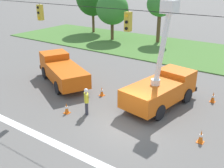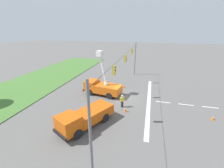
{
  "view_description": "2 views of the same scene",
  "coord_description": "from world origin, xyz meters",
  "views": [
    {
      "loc": [
        6.88,
        -11.41,
        8.06
      ],
      "look_at": [
        -1.87,
        1.18,
        1.83
      ],
      "focal_mm": 42.0,
      "sensor_mm": 36.0,
      "label": 1
    },
    {
      "loc": [
        -20.37,
        -3.38,
        9.83
      ],
      "look_at": [
        -1.22,
        1.6,
        2.53
      ],
      "focal_mm": 24.0,
      "sensor_mm": 36.0,
      "label": 2
    }
  ],
  "objects": [
    {
      "name": "ground_plane",
      "position": [
        0.0,
        0.0,
        0.0
      ],
      "size": [
        200.0,
        200.0,
        0.0
      ],
      "primitive_type": "plane",
      "color": "#605E5B"
    },
    {
      "name": "grass_verge",
      "position": [
        0.0,
        18.0,
        0.05
      ],
      "size": [
        56.0,
        12.0,
        0.1
      ],
      "primitive_type": "cube",
      "color": "#477533",
      "rests_on": "ground"
    },
    {
      "name": "lane_markings",
      "position": [
        0.0,
        -5.13,
        0.0
      ],
      "size": [
        17.6,
        15.25,
        0.01
      ],
      "color": "silver",
      "rests_on": "ground"
    },
    {
      "name": "signal_gantry",
      "position": [
        0.01,
        -0.0,
        4.43
      ],
      "size": [
        26.2,
        0.33,
        7.2
      ],
      "color": "slate",
      "rests_on": "ground"
    },
    {
      "name": "utility_truck_bucket_lift",
      "position": [
        0.42,
        3.66,
        1.32
      ],
      "size": [
        3.27,
        6.2,
        6.86
      ],
      "color": "orange",
      "rests_on": "ground"
    },
    {
      "name": "utility_truck_support_near",
      "position": [
        -7.97,
        2.8,
        1.11
      ],
      "size": [
        6.8,
        4.91,
        2.12
      ],
      "color": "#D6560F",
      "rests_on": "ground"
    },
    {
      "name": "road_worker",
      "position": [
        -2.85,
        -0.21,
        1.0
      ],
      "size": [
        0.51,
        0.47,
        1.77
      ],
      "color": "#383842",
      "rests_on": "ground"
    },
    {
      "name": "traffic_cone_foreground_left",
      "position": [
        -3.24,
        -10.88,
        0.28
      ],
      "size": [
        0.36,
        0.36,
        0.59
      ],
      "color": "orange",
      "rests_on": "ground"
    },
    {
      "name": "traffic_cone_foreground_right",
      "position": [
        -3.77,
        2.6,
        0.34
      ],
      "size": [
        0.36,
        0.36,
        0.69
      ],
      "color": "orange",
      "rests_on": "ground"
    },
    {
      "name": "traffic_cone_mid_left",
      "position": [
        6.12,
        4.37,
        0.28
      ],
      "size": [
        0.36,
        0.36,
        0.6
      ],
      "color": "orange",
      "rests_on": "ground"
    },
    {
      "name": "traffic_cone_mid_right",
      "position": [
        -3.99,
        -0.85,
        0.35
      ],
      "size": [
        0.36,
        0.36,
        0.71
      ],
      "color": "orange",
      "rests_on": "ground"
    },
    {
      "name": "traffic_cone_near_bucket",
      "position": [
        3.23,
        6.15,
        0.37
      ],
      "size": [
        0.36,
        0.36,
        0.75
      ],
      "color": "orange",
      "rests_on": "ground"
    },
    {
      "name": "traffic_cone_lane_edge_a",
      "position": [
        4.06,
        0.82,
        0.36
      ],
      "size": [
        0.36,
        0.36,
        0.74
      ],
      "color": "orange",
      "rests_on": "ground"
    }
  ]
}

